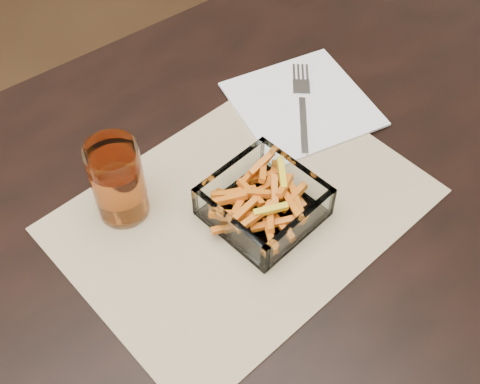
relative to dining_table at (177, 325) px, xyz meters
The scene contains 6 objects.
dining_table is the anchor object (origin of this frame).
placemat 0.17m from the dining_table, 16.54° to the left, with size 0.45×0.33×0.00m, color tan.
glass_bowl 0.19m from the dining_table, ahead, with size 0.14×0.14×0.05m.
tumbler 0.20m from the dining_table, 82.16° to the left, with size 0.07×0.07×0.12m.
napkin 0.37m from the dining_table, 23.56° to the left, with size 0.19×0.19×0.00m, color white.
fork 0.37m from the dining_table, 23.36° to the left, with size 0.13×0.16×0.00m.
Camera 1 is at (-0.14, -0.33, 1.38)m, focal length 45.00 mm.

